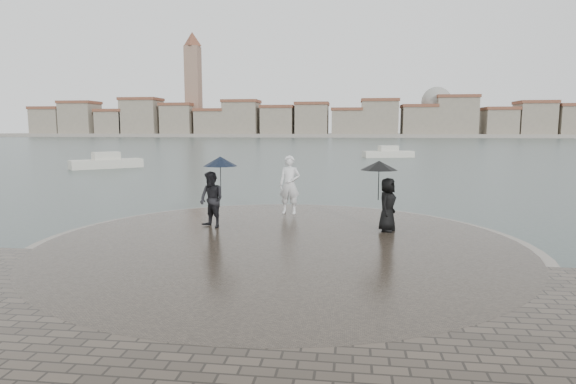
# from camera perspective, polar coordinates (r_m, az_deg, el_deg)

# --- Properties ---
(ground) EXTENTS (400.00, 400.00, 0.00)m
(ground) POSITION_cam_1_polar(r_m,az_deg,el_deg) (9.00, -4.09, -13.27)
(ground) COLOR #2B3835
(ground) RESTS_ON ground
(kerb_ring) EXTENTS (12.50, 12.50, 0.32)m
(kerb_ring) POSITION_cam_1_polar(r_m,az_deg,el_deg) (12.25, -0.80, -6.79)
(kerb_ring) COLOR gray
(kerb_ring) RESTS_ON ground
(quay_tip) EXTENTS (11.90, 11.90, 0.36)m
(quay_tip) POSITION_cam_1_polar(r_m,az_deg,el_deg) (12.24, -0.80, -6.70)
(quay_tip) COLOR #2D261E
(quay_tip) RESTS_ON ground
(statue) EXTENTS (0.76, 0.55, 1.94)m
(statue) POSITION_cam_1_polar(r_m,az_deg,el_deg) (15.98, 0.19, 0.87)
(statue) COLOR silver
(statue) RESTS_ON quay_tip
(visitor_left) EXTENTS (1.23, 1.06, 2.04)m
(visitor_left) POSITION_cam_1_polar(r_m,az_deg,el_deg) (13.93, -8.78, 0.28)
(visitor_left) COLOR black
(visitor_left) RESTS_ON quay_tip
(visitor_right) EXTENTS (1.13, 1.05, 1.95)m
(visitor_right) POSITION_cam_1_polar(r_m,az_deg,el_deg) (13.52, 11.36, 0.18)
(visitor_right) COLOR black
(visitor_right) RESTS_ON quay_tip
(far_skyline) EXTENTS (260.00, 20.00, 37.00)m
(far_skyline) POSITION_cam_1_polar(r_m,az_deg,el_deg) (169.15, 4.83, 8.39)
(far_skyline) COLOR gray
(far_skyline) RESTS_ON ground
(boats) EXTENTS (28.92, 21.41, 1.50)m
(boats) POSITION_cam_1_polar(r_m,az_deg,el_deg) (45.77, -2.26, 4.05)
(boats) COLOR beige
(boats) RESTS_ON ground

